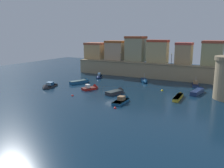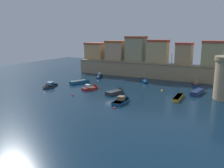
% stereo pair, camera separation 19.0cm
% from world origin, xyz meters
% --- Properties ---
extents(ground_plane, '(127.26, 127.26, 0.00)m').
position_xyz_m(ground_plane, '(0.00, 0.00, 0.00)').
color(ground_plane, '#0C2338').
extents(quay_wall, '(47.03, 3.11, 4.57)m').
position_xyz_m(quay_wall, '(0.00, 22.61, 2.30)').
color(quay_wall, '#9E8966').
rests_on(quay_wall, ground).
extents(old_town_backdrop, '(45.46, 6.22, 8.27)m').
position_xyz_m(old_town_backdrop, '(-2.45, 26.43, 7.86)').
color(old_town_backdrop, tan).
rests_on(old_town_backdrop, ground).
extents(quay_lamp_0, '(0.32, 0.32, 2.96)m').
position_xyz_m(quay_lamp_0, '(-8.43, 22.61, 6.58)').
color(quay_lamp_0, black).
rests_on(quay_lamp_0, quay_wall).
extents(quay_lamp_1, '(0.32, 0.32, 3.17)m').
position_xyz_m(quay_lamp_1, '(8.02, 22.61, 6.70)').
color(quay_lamp_1, black).
rests_on(quay_lamp_1, quay_wall).
extents(moored_boat_0, '(3.25, 5.69, 1.78)m').
position_xyz_m(moored_boat_0, '(1.56, 0.47, 0.39)').
color(moored_boat_0, '#333338').
rests_on(moored_boat_0, ground).
extents(moored_boat_1, '(3.10, 6.09, 1.94)m').
position_xyz_m(moored_boat_1, '(-16.40, -2.81, 0.36)').
color(moored_boat_1, '#333338').
rests_on(moored_boat_1, ground).
extents(moored_boat_2, '(1.32, 7.21, 1.06)m').
position_xyz_m(moored_boat_2, '(14.99, 2.97, 0.36)').
color(moored_boat_2, gold).
rests_on(moored_boat_2, ground).
extents(moored_boat_3, '(2.48, 5.87, 2.96)m').
position_xyz_m(moored_boat_3, '(15.83, 18.31, 0.40)').
color(moored_boat_3, navy).
rests_on(moored_boat_3, ground).
extents(moored_boat_4, '(2.46, 7.11, 1.44)m').
position_xyz_m(moored_boat_4, '(17.90, 9.69, 0.44)').
color(moored_boat_4, navy).
rests_on(moored_boat_4, ground).
extents(moored_boat_5, '(3.12, 5.10, 1.76)m').
position_xyz_m(moored_boat_5, '(-12.36, 15.25, 0.40)').
color(moored_boat_5, navy).
rests_on(moored_boat_5, ground).
extents(moored_boat_6, '(3.58, 4.74, 1.98)m').
position_xyz_m(moored_boat_6, '(-5.83, 1.25, 0.34)').
color(moored_boat_6, red).
rests_on(moored_boat_6, ground).
extents(moored_boat_7, '(3.82, 6.55, 1.56)m').
position_xyz_m(moored_boat_7, '(-12.51, 6.27, 0.42)').
color(moored_boat_7, '#195689').
rests_on(moored_boat_7, ground).
extents(moored_boat_8, '(3.84, 5.53, 2.75)m').
position_xyz_m(moored_boat_8, '(2.46, 15.66, 0.39)').
color(moored_boat_8, '#195689').
rests_on(moored_boat_8, ground).
extents(moored_boat_9, '(1.98, 5.84, 1.92)m').
position_xyz_m(moored_boat_9, '(5.68, -5.09, 0.36)').
color(moored_boat_9, '#195689').
rests_on(moored_boat_9, ground).
extents(mooring_buoy_0, '(0.52, 0.52, 0.52)m').
position_xyz_m(mooring_buoy_0, '(-6.08, -6.29, 0.00)').
color(mooring_buoy_0, red).
rests_on(mooring_buoy_0, ground).
extents(mooring_buoy_1, '(0.59, 0.59, 0.59)m').
position_xyz_m(mooring_buoy_1, '(9.94, 7.68, 0.00)').
color(mooring_buoy_1, yellow).
rests_on(mooring_buoy_1, ground).
extents(mooring_buoy_2, '(0.53, 0.53, 0.53)m').
position_xyz_m(mooring_buoy_2, '(6.35, -9.82, 0.00)').
color(mooring_buoy_2, red).
rests_on(mooring_buoy_2, ground).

